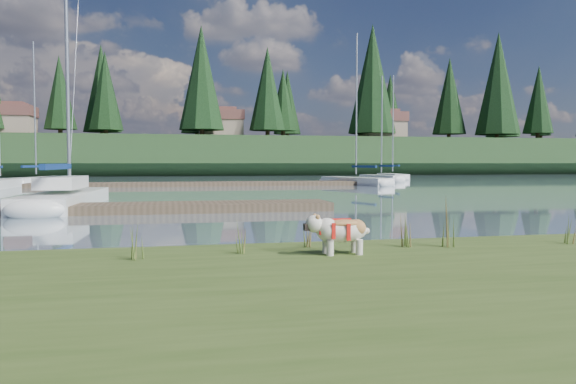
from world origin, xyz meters
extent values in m
plane|color=gray|center=(0.00, 30.00, 0.00)|extent=(200.00, 200.00, 0.00)
cube|color=#3B4F1E|center=(0.00, -6.00, 0.17)|extent=(60.00, 9.00, 0.35)
cube|color=#1D3419|center=(0.00, 73.00, 2.50)|extent=(200.00, 20.00, 5.00)
cylinder|color=silver|center=(0.62, -2.95, 0.46)|extent=(0.11, 0.11, 0.22)
cylinder|color=silver|center=(0.62, -2.73, 0.46)|extent=(0.11, 0.11, 0.22)
cylinder|color=silver|center=(1.06, -2.95, 0.46)|extent=(0.11, 0.11, 0.22)
cylinder|color=silver|center=(1.06, -2.73, 0.46)|extent=(0.11, 0.11, 0.22)
ellipsoid|color=silver|center=(0.85, -2.84, 0.69)|extent=(0.73, 0.37, 0.34)
ellipsoid|color=#AE7641|center=(0.85, -2.84, 0.80)|extent=(0.51, 0.34, 0.12)
ellipsoid|color=silver|center=(0.41, -2.84, 0.80)|extent=(0.26, 0.27, 0.25)
cube|color=black|center=(0.30, -2.84, 0.76)|extent=(0.08, 0.13, 0.10)
cube|color=silver|center=(-5.48, 12.04, 0.22)|extent=(2.35, 8.50, 0.70)
ellipsoid|color=silver|center=(-5.26, 16.24, 0.22)|extent=(1.95, 2.39, 0.70)
cylinder|color=silver|center=(-5.44, 12.80, 7.17)|extent=(0.14, 0.14, 12.74)
cube|color=navy|center=(-5.55, 10.80, 1.55)|extent=(0.40, 3.83, 0.20)
cube|color=silver|center=(-5.51, 11.56, 0.95)|extent=(1.49, 3.12, 0.45)
cube|color=#4C3D2C|center=(-4.00, 9.00, 0.15)|extent=(16.00, 2.00, 0.30)
cube|color=#4C3D2C|center=(2.00, 30.00, 0.15)|extent=(26.00, 2.20, 0.30)
cube|color=silver|center=(-12.58, 29.98, 0.22)|extent=(1.57, 6.49, 0.70)
ellipsoid|color=silver|center=(-12.53, 33.21, 0.22)|extent=(1.44, 1.79, 0.70)
cube|color=silver|center=(-11.59, 35.94, 0.22)|extent=(3.01, 6.67, 0.70)
ellipsoid|color=silver|center=(-10.81, 39.09, 0.22)|extent=(1.81, 2.07, 0.70)
cylinder|color=silver|center=(-11.59, 35.94, 5.88)|extent=(0.12, 0.12, 10.17)
cube|color=navy|center=(-11.81, 35.08, 1.40)|extent=(0.82, 2.56, 0.20)
cube|color=silver|center=(12.49, 30.21, 0.22)|extent=(3.82, 7.07, 0.70)
ellipsoid|color=silver|center=(11.32, 33.48, 0.22)|extent=(2.06, 2.29, 0.70)
cylinder|color=silver|center=(12.49, 30.21, 6.14)|extent=(0.12, 0.12, 10.67)
cube|color=navy|center=(12.81, 29.32, 1.40)|extent=(1.12, 2.67, 0.20)
cube|color=silver|center=(17.47, 37.58, 0.22)|extent=(2.36, 5.82, 0.70)
ellipsoid|color=silver|center=(16.92, 40.36, 0.22)|extent=(1.51, 1.76, 0.70)
cylinder|color=silver|center=(17.47, 37.58, 5.17)|extent=(0.12, 0.12, 8.75)
cube|color=navy|center=(17.62, 36.82, 1.40)|extent=(0.63, 2.25, 0.20)
cube|color=silver|center=(20.78, 42.87, 0.22)|extent=(2.11, 6.61, 0.70)
ellipsoid|color=silver|center=(21.10, 46.10, 0.22)|extent=(1.59, 1.90, 0.70)
cylinder|color=silver|center=(20.78, 42.87, 5.64)|extent=(0.12, 0.12, 9.68)
cube|color=navy|center=(20.69, 41.99, 1.40)|extent=(0.46, 2.59, 0.20)
cone|color=#475B23|center=(-0.63, -2.44, 0.59)|extent=(0.03, 0.03, 0.48)
cone|color=brown|center=(-0.52, -2.51, 0.54)|extent=(0.03, 0.03, 0.38)
cone|color=#475B23|center=(-0.57, -2.41, 0.61)|extent=(0.03, 0.03, 0.52)
cone|color=brown|center=(-0.49, -2.47, 0.52)|extent=(0.03, 0.03, 0.33)
cone|color=#475B23|center=(-0.61, -2.52, 0.56)|extent=(0.03, 0.03, 0.43)
cone|color=#475B23|center=(0.47, -2.00, 0.53)|extent=(0.03, 0.03, 0.37)
cone|color=brown|center=(0.58, -2.07, 0.50)|extent=(0.03, 0.03, 0.29)
cone|color=#475B23|center=(0.53, -1.97, 0.55)|extent=(0.03, 0.03, 0.40)
cone|color=brown|center=(0.61, -2.03, 0.48)|extent=(0.03, 0.03, 0.26)
cone|color=#475B23|center=(0.49, -2.08, 0.52)|extent=(0.03, 0.03, 0.33)
cone|color=#475B23|center=(2.67, -2.49, 0.71)|extent=(0.03, 0.03, 0.72)
cone|color=brown|center=(2.78, -2.56, 0.64)|extent=(0.03, 0.03, 0.58)
cone|color=#475B23|center=(2.73, -2.46, 0.75)|extent=(0.03, 0.03, 0.79)
cone|color=brown|center=(2.81, -2.52, 0.60)|extent=(0.03, 0.03, 0.50)
cone|color=#475B23|center=(2.69, -2.57, 0.67)|extent=(0.03, 0.03, 0.65)
cone|color=#475B23|center=(-2.13, -2.64, 0.59)|extent=(0.03, 0.03, 0.48)
cone|color=brown|center=(-2.02, -2.71, 0.54)|extent=(0.03, 0.03, 0.38)
cone|color=#475B23|center=(-2.07, -2.61, 0.61)|extent=(0.03, 0.03, 0.53)
cone|color=brown|center=(-1.99, -2.67, 0.52)|extent=(0.03, 0.03, 0.34)
cone|color=#475B23|center=(-2.11, -2.72, 0.57)|extent=(0.03, 0.03, 0.43)
cone|color=#475B23|center=(1.95, -2.34, 0.59)|extent=(0.03, 0.03, 0.48)
cone|color=brown|center=(2.06, -2.41, 0.54)|extent=(0.03, 0.03, 0.38)
cone|color=#475B23|center=(2.01, -2.31, 0.61)|extent=(0.03, 0.03, 0.53)
cone|color=brown|center=(2.09, -2.37, 0.52)|extent=(0.03, 0.03, 0.34)
cone|color=#475B23|center=(1.97, -2.42, 0.57)|extent=(0.03, 0.03, 0.43)
cone|color=#475B23|center=(4.77, -2.60, 0.58)|extent=(0.03, 0.03, 0.45)
cone|color=brown|center=(4.88, -2.67, 0.53)|extent=(0.03, 0.03, 0.36)
cone|color=#475B23|center=(4.83, -2.57, 0.60)|extent=(0.03, 0.03, 0.50)
cone|color=brown|center=(4.91, -2.63, 0.51)|extent=(0.03, 0.03, 0.32)
cone|color=#475B23|center=(4.79, -2.68, 0.55)|extent=(0.03, 0.03, 0.41)
cube|color=#33281C|center=(0.00, -1.60, 0.07)|extent=(60.00, 0.50, 0.14)
cylinder|color=#382619|center=(-10.00, 72.00, 5.90)|extent=(0.60, 0.60, 1.80)
cone|color=black|center=(-10.00, 72.00, 11.75)|extent=(4.84, 4.84, 11.00)
cylinder|color=#382619|center=(3.00, 66.00, 5.90)|extent=(0.60, 0.60, 1.80)
cone|color=black|center=(3.00, 66.00, 13.10)|extent=(6.16, 6.16, 14.00)
cylinder|color=#382619|center=(15.00, 70.00, 5.90)|extent=(0.60, 0.60, 1.80)
cone|color=black|center=(15.00, 70.00, 10.85)|extent=(3.96, 3.96, 9.00)
cylinder|color=#382619|center=(28.00, 68.00, 5.90)|extent=(0.60, 0.60, 1.80)
cone|color=black|center=(28.00, 68.00, 14.00)|extent=(7.04, 7.04, 16.00)
cylinder|color=#382619|center=(42.00, 71.00, 5.90)|extent=(0.60, 0.60, 1.80)
cone|color=black|center=(42.00, 71.00, 12.20)|extent=(5.28, 5.28, 12.00)
cylinder|color=#382619|center=(55.00, 67.00, 5.90)|extent=(0.60, 0.60, 1.80)
cone|color=black|center=(55.00, 67.00, 11.52)|extent=(4.62, 4.62, 10.50)
cube|color=gray|center=(-22.00, 70.00, 6.40)|extent=(6.00, 5.00, 2.80)
cube|color=brown|center=(-22.00, 70.00, 8.50)|extent=(6.30, 5.30, 1.40)
cube|color=brown|center=(-22.00, 70.00, 9.30)|extent=(4.20, 3.60, 0.70)
cube|color=gray|center=(6.00, 71.00, 6.40)|extent=(6.00, 5.00, 2.80)
cube|color=brown|center=(6.00, 71.00, 8.50)|extent=(6.30, 5.30, 1.40)
cube|color=brown|center=(6.00, 71.00, 9.30)|extent=(4.20, 3.60, 0.70)
cube|color=gray|center=(30.00, 69.00, 6.40)|extent=(6.00, 5.00, 2.80)
cube|color=brown|center=(30.00, 69.00, 8.50)|extent=(6.30, 5.30, 1.40)
cube|color=brown|center=(30.00, 69.00, 9.30)|extent=(4.20, 3.60, 0.70)
camera|label=1|loc=(-1.67, -10.66, 1.69)|focal=35.00mm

